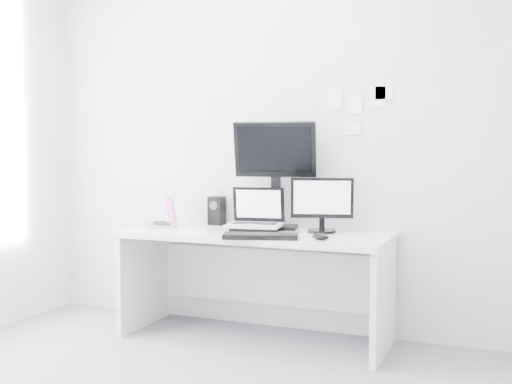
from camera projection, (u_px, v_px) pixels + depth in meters
back_wall at (273, 140)px, 4.58m from camera, size 3.60×0.00×3.60m
desk at (254, 286)px, 4.32m from camera, size 1.80×0.70×0.73m
macbook at (159, 210)px, 4.61m from camera, size 0.37×0.38×0.23m
speaker at (217, 211)px, 4.70m from camera, size 0.12×0.12×0.21m
dell_laptop at (255, 209)px, 4.33m from camera, size 0.40×0.33×0.30m
rear_monitor at (276, 174)px, 4.43m from camera, size 0.59×0.32×0.76m
samsung_monitor at (322, 204)px, 4.25m from camera, size 0.45×0.30×0.38m
keyboard at (261, 236)px, 3.99m from camera, size 0.49×0.29×0.03m
mouse at (320, 237)px, 3.93m from camera, size 0.14×0.12×0.04m
wall_note_0 at (334, 100)px, 4.38m from camera, size 0.10×0.00×0.14m
wall_note_1 at (356, 105)px, 4.33m from camera, size 0.09×0.00×0.13m
wall_note_2 at (378, 97)px, 4.27m from camera, size 0.10×0.00×0.14m
wall_note_3 at (353, 129)px, 4.35m from camera, size 0.11×0.00×0.08m
wall_note_4 at (384, 91)px, 4.25m from camera, size 0.12×0.00×0.11m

